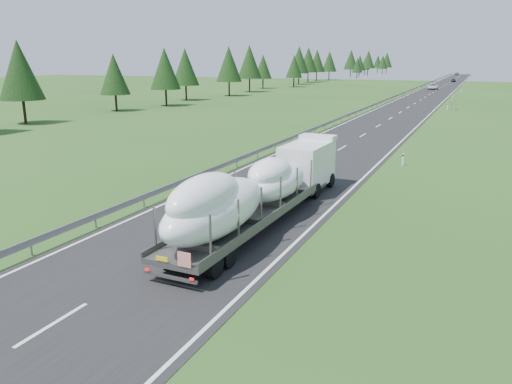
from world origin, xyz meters
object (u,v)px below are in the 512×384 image
at_px(distant_van, 433,87).
at_px(distant_car_blue, 457,74).
at_px(highway_sign, 453,99).
at_px(boat_truck, 260,187).
at_px(distant_car_dark, 453,80).

height_order(distant_van, distant_car_blue, distant_van).
xyz_separation_m(highway_sign, distant_car_blue, (-9.59, 201.92, -1.14)).
bearing_deg(distant_car_blue, boat_truck, -83.27).
bearing_deg(distant_car_blue, distant_car_dark, -82.00).
relative_size(highway_sign, distant_car_dark, 0.69).
relative_size(distant_car_dark, distant_car_blue, 0.92).
bearing_deg(distant_van, boat_truck, -90.12).
bearing_deg(distant_van, distant_car_blue, 88.83).
height_order(highway_sign, boat_truck, boat_truck).
relative_size(boat_truck, distant_car_blue, 4.52).
xyz_separation_m(boat_truck, distant_car_dark, (-0.98, 180.49, -1.37)).
distance_m(boat_truck, distant_car_blue, 270.18).
distance_m(boat_truck, distant_van, 127.25).
height_order(boat_truck, distant_car_dark, boat_truck).
xyz_separation_m(highway_sign, distant_van, (-8.46, 58.98, -0.98)).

